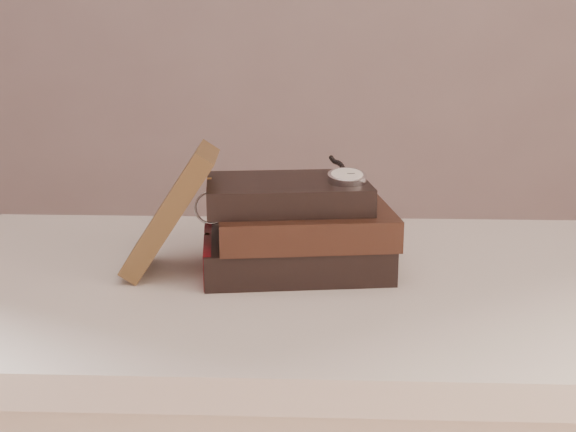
{
  "coord_description": "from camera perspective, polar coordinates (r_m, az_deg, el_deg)",
  "views": [
    {
      "loc": [
        0.05,
        -0.59,
        1.08
      ],
      "look_at": [
        0.01,
        0.37,
        0.82
      ],
      "focal_mm": 46.49,
      "sensor_mm": 36.0,
      "label": 1
    }
  ],
  "objects": [
    {
      "name": "journal",
      "position": [
        1.0,
        -8.96,
        0.47
      ],
      "size": [
        0.13,
        0.12,
        0.17
      ],
      "primitive_type": "cube",
      "rotation": [
        0.0,
        0.59,
        0.07
      ],
      "color": "#402B18",
      "rests_on": "table"
    },
    {
      "name": "book_stack",
      "position": [
        1.0,
        0.66,
        -1.0
      ],
      "size": [
        0.27,
        0.2,
        0.12
      ],
      "color": "black",
      "rests_on": "table"
    },
    {
      "name": "eyeglasses",
      "position": [
        1.07,
        -4.48,
        0.71
      ],
      "size": [
        0.12,
        0.13,
        0.05
      ],
      "color": "silver",
      "rests_on": "book_stack"
    },
    {
      "name": "pocket_watch",
      "position": [
        0.98,
        4.47,
        3.1
      ],
      "size": [
        0.06,
        0.15,
        0.02
      ],
      "color": "silver",
      "rests_on": "book_stack"
    },
    {
      "name": "table",
      "position": [
        1.03,
        -0.85,
        -9.33
      ],
      "size": [
        1.0,
        0.6,
        0.75
      ],
      "color": "silver",
      "rests_on": "ground"
    }
  ]
}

